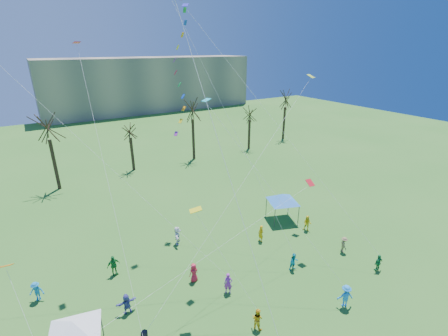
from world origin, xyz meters
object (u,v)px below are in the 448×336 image
distant_building (150,84)px  canopy_tent_white (73,328)px  big_box_kite (185,69)px  canopy_tent_blue (283,198)px

distant_building → canopy_tent_white: 82.55m
big_box_kite → canopy_tent_blue: size_ratio=5.54×
big_box_kite → distant_building: bearing=72.4°
canopy_tent_white → big_box_kite: bearing=7.1°
distant_building → big_box_kite: 79.05m
big_box_kite → canopy_tent_blue: 20.05m
distant_building → canopy_tent_white: distant_building is taller
big_box_kite → canopy_tent_blue: bearing=20.7°
big_box_kite → canopy_tent_blue: big_box_kite is taller
distant_building → canopy_tent_white: bearing=-112.9°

